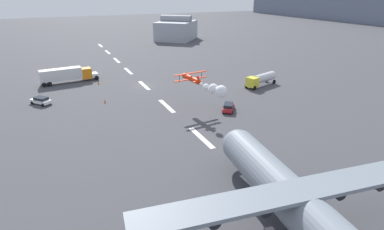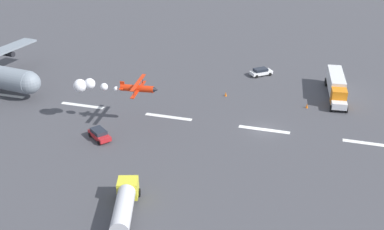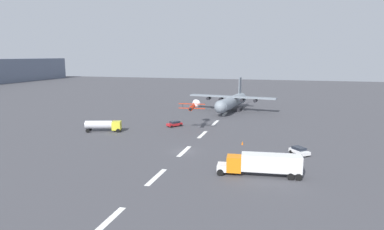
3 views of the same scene
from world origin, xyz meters
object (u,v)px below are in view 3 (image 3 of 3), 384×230
object	(u,v)px
semi_truck_orange	(262,163)
traffic_cone_far	(242,143)
cargo_transport_plane	(231,102)
stunt_biplane_red	(195,105)
traffic_cone_near	(227,162)
followme_car_yellow	(299,151)
fuel_tanker_truck	(104,125)
airport_staff_sedan	(175,124)

from	to	relation	value
semi_truck_orange	traffic_cone_far	xyz separation A→B (m)	(19.01, 5.66, -1.74)
cargo_transport_plane	stunt_biplane_red	xyz separation A→B (m)	(-27.97, 5.51, 2.73)
cargo_transport_plane	traffic_cone_near	distance (m)	59.54
followme_car_yellow	traffic_cone_far	size ratio (longest dim) A/B	6.07
traffic_cone_far	followme_car_yellow	bearing A→B (deg)	-110.85
semi_truck_orange	followme_car_yellow	bearing A→B (deg)	-23.62
fuel_tanker_truck	traffic_cone_far	xyz separation A→B (m)	(-3.57, -36.56, -1.37)
fuel_tanker_truck	cargo_transport_plane	bearing A→B (deg)	-33.20
stunt_biplane_red	traffic_cone_far	distance (m)	23.20
followme_car_yellow	traffic_cone_near	size ratio (longest dim) A/B	6.07
followme_car_yellow	traffic_cone_near	distance (m)	16.31
stunt_biplane_red	airport_staff_sedan	bearing A→B (deg)	107.20
fuel_tanker_truck	followme_car_yellow	distance (m)	49.22
cargo_transport_plane	fuel_tanker_truck	size ratio (longest dim) A/B	3.32
traffic_cone_near	semi_truck_orange	bearing A→B (deg)	-124.44
stunt_biplane_red	fuel_tanker_truck	xyz separation A→B (m)	(-12.81, 21.19, -4.43)
airport_staff_sedan	fuel_tanker_truck	bearing A→B (deg)	125.28
cargo_transport_plane	traffic_cone_far	size ratio (longest dim) A/B	41.82
airport_staff_sedan	cargo_transport_plane	bearing A→B (deg)	-20.31
semi_truck_orange	stunt_biplane_red	bearing A→B (deg)	30.73
followme_car_yellow	traffic_cone_near	bearing A→B (deg)	127.29
followme_car_yellow	cargo_transport_plane	bearing A→B (deg)	24.07
fuel_tanker_truck	airport_staff_sedan	world-z (taller)	fuel_tanker_truck
semi_truck_orange	cargo_transport_plane	bearing A→B (deg)	13.77
cargo_transport_plane	airport_staff_sedan	world-z (taller)	cargo_transport_plane
stunt_biplane_red	cargo_transport_plane	bearing A→B (deg)	-11.13
fuel_tanker_truck	traffic_cone_near	bearing A→B (deg)	-116.85
cargo_transport_plane	traffic_cone_near	size ratio (longest dim) A/B	41.82
stunt_biplane_red	traffic_cone_far	size ratio (longest dim) A/B	17.92
cargo_transport_plane	airport_staff_sedan	bearing A→B (deg)	159.69
fuel_tanker_truck	traffic_cone_near	xyz separation A→B (m)	(-18.01, -35.57, -1.37)
semi_truck_orange	fuel_tanker_truck	distance (m)	47.88
followme_car_yellow	airport_staff_sedan	distance (m)	38.05
semi_truck_orange	airport_staff_sedan	size ratio (longest dim) A/B	3.05
cargo_transport_plane	semi_truck_orange	xyz separation A→B (m)	(-63.36, -15.53, -1.33)
stunt_biplane_red	semi_truck_orange	xyz separation A→B (m)	(-35.38, -21.04, -4.06)
followme_car_yellow	traffic_cone_far	world-z (taller)	followme_car_yellow
semi_truck_orange	airport_staff_sedan	world-z (taller)	semi_truck_orange
followme_car_yellow	airport_staff_sedan	world-z (taller)	same
fuel_tanker_truck	traffic_cone_near	size ratio (longest dim) A/B	12.61
cargo_transport_plane	stunt_biplane_red	bearing A→B (deg)	168.87
cargo_transport_plane	followme_car_yellow	bearing A→B (deg)	-155.93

